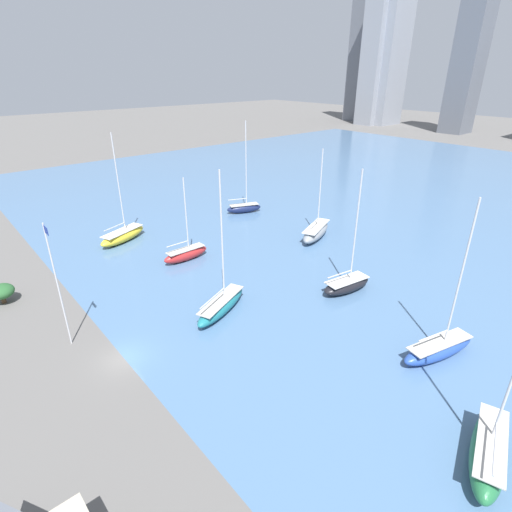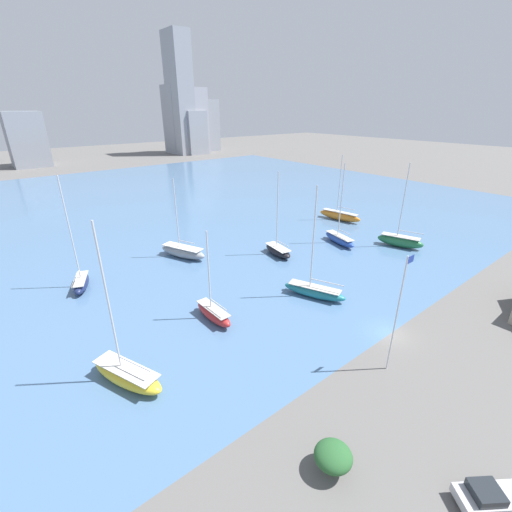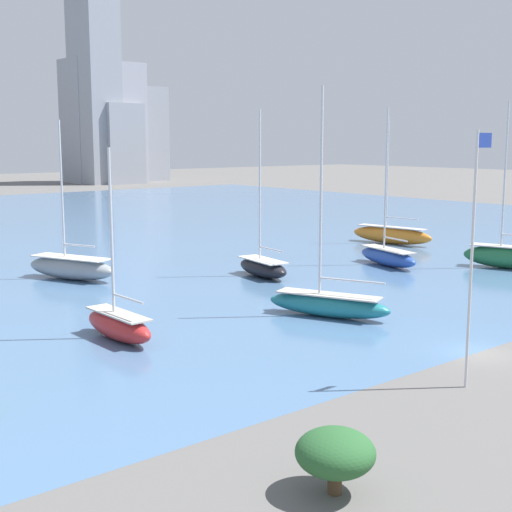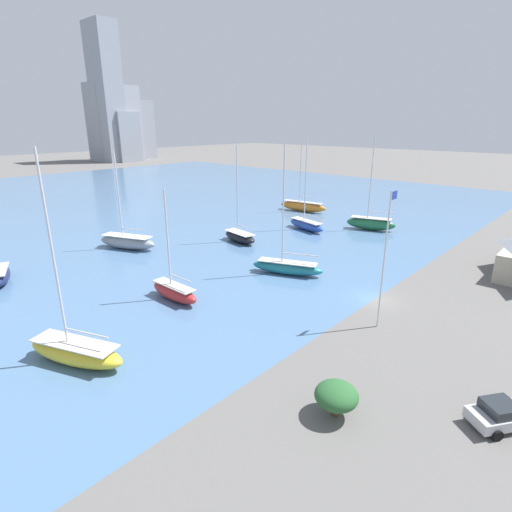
% 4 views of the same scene
% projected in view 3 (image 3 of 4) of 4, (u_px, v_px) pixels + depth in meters
% --- Properties ---
extents(ground_plane, '(500.00, 500.00, 0.00)m').
position_uv_depth(ground_plane, '(477.00, 353.00, 41.16)').
color(ground_plane, '#605E5B').
extents(harbor_water, '(180.00, 140.00, 0.00)m').
position_uv_depth(harbor_water, '(17.00, 234.00, 94.49)').
color(harbor_water, '#4C7099').
rests_on(harbor_water, ground_plane).
extents(flag_pole, '(1.24, 0.14, 12.62)m').
position_uv_depth(flag_pole, '(473.00, 252.00, 34.35)').
color(flag_pole, silver).
rests_on(flag_pole, ground_plane).
extents(yard_shrub, '(2.80, 2.80, 2.30)m').
position_uv_depth(yard_shrub, '(335.00, 453.00, 24.46)').
color(yard_shrub, '#4C3823').
rests_on(yard_shrub, ground_plane).
extents(sailboat_red, '(1.96, 6.90, 11.72)m').
position_uv_depth(sailboat_red, '(118.00, 324.00, 43.74)').
color(sailboat_red, '#B72828').
rests_on(sailboat_red, harbor_water).
extents(sailboat_blue, '(4.03, 8.68, 15.39)m').
position_uv_depth(sailboat_blue, '(388.00, 256.00, 70.02)').
color(sailboat_blue, '#284CA8').
rests_on(sailboat_blue, harbor_water).
extents(sailboat_gray, '(6.03, 9.63, 13.93)m').
position_uv_depth(sailboat_gray, '(71.00, 267.00, 63.03)').
color(sailboat_gray, gray).
rests_on(sailboat_gray, harbor_water).
extents(sailboat_orange, '(3.55, 10.75, 15.01)m').
position_uv_depth(sailboat_orange, '(391.00, 234.00, 85.09)').
color(sailboat_orange, orange).
rests_on(sailboat_orange, harbor_water).
extents(sailboat_black, '(3.38, 7.15, 14.87)m').
position_uv_depth(sailboat_black, '(263.00, 266.00, 64.21)').
color(sailboat_black, black).
rests_on(sailboat_black, harbor_water).
extents(sailboat_teal, '(5.43, 9.04, 15.77)m').
position_uv_depth(sailboat_teal, '(328.00, 303.00, 49.53)').
color(sailboat_teal, '#1E757F').
rests_on(sailboat_teal, harbor_water).
extents(sailboat_green, '(4.75, 8.65, 15.77)m').
position_uv_depth(sailboat_green, '(507.00, 256.00, 68.47)').
color(sailboat_green, '#236B3D').
rests_on(sailboat_green, harbor_water).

